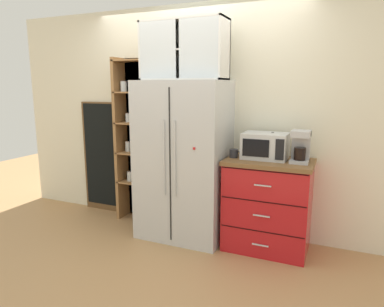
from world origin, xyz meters
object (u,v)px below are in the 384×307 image
object	(u,v)px
refrigerator	(184,160)
chalkboard_menu	(103,157)
mug_red	(270,156)
bottle_green	(272,147)
coffee_maker	(301,146)
microwave	(265,146)
mug_charcoal	(234,153)

from	to	relation	value
refrigerator	chalkboard_menu	world-z (taller)	refrigerator
mug_red	bottle_green	size ratio (longest dim) A/B	0.41
coffee_maker	mug_red	size ratio (longest dim) A/B	2.89
mug_red	chalkboard_menu	world-z (taller)	chalkboard_menu
microwave	mug_red	xyz separation A→B (m)	(0.06, -0.06, -0.09)
coffee_maker	mug_charcoal	distance (m)	0.66
microwave	coffee_maker	distance (m)	0.35
mug_charcoal	chalkboard_menu	world-z (taller)	chalkboard_menu
mug_charcoal	bottle_green	size ratio (longest dim) A/B	0.47
refrigerator	mug_charcoal	world-z (taller)	refrigerator
coffee_maker	bottle_green	size ratio (longest dim) A/B	1.18
microwave	mug_red	distance (m)	0.12
mug_red	chalkboard_menu	xyz separation A→B (m)	(-2.24, 0.26, -0.25)
microwave	bottle_green	xyz separation A→B (m)	(0.06, 0.05, -0.02)
mug_red	mug_charcoal	world-z (taller)	mug_red
microwave	refrigerator	bearing A→B (deg)	-173.75
bottle_green	refrigerator	bearing A→B (deg)	-171.07
mug_charcoal	chalkboard_menu	distance (m)	1.92
refrigerator	coffee_maker	distance (m)	1.23
refrigerator	microwave	xyz separation A→B (m)	(0.86, 0.09, 0.21)
refrigerator	microwave	world-z (taller)	refrigerator
microwave	coffee_maker	bearing A→B (deg)	-6.93
refrigerator	mug_red	distance (m)	0.93
coffee_maker	bottle_green	bearing A→B (deg)	162.17
coffee_maker	mug_red	bearing A→B (deg)	-176.43
microwave	mug_charcoal	bearing A→B (deg)	-165.08
microwave	coffee_maker	size ratio (longest dim) A/B	1.42
refrigerator	chalkboard_menu	bearing A→B (deg)	167.27
chalkboard_menu	mug_charcoal	bearing A→B (deg)	-8.58
microwave	mug_charcoal	distance (m)	0.32
refrigerator	mug_charcoal	distance (m)	0.58
refrigerator	mug_charcoal	xyz separation A→B (m)	(0.56, 0.01, 0.12)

